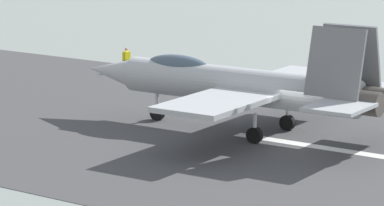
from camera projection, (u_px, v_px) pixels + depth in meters
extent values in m
plane|color=gray|center=(304.00, 145.00, 48.52)|extent=(400.00, 400.00, 0.00)
cube|color=#3E3E40|center=(304.00, 145.00, 48.51)|extent=(240.00, 26.00, 0.02)
cube|color=white|center=(311.00, 146.00, 48.32)|extent=(8.00, 0.70, 0.00)
cylinder|color=#A3A9AC|center=(239.00, 86.00, 50.70)|extent=(12.57, 2.11, 1.75)
cone|color=#A3A9AC|center=(111.00, 71.00, 54.84)|extent=(2.93, 1.57, 1.49)
ellipsoid|color=#3F5160|center=(178.00, 66.00, 52.47)|extent=(3.63, 1.20, 1.10)
cylinder|color=#47423D|center=(357.00, 102.00, 46.79)|extent=(2.23, 1.16, 1.10)
cylinder|color=#47423D|center=(368.00, 98.00, 47.70)|extent=(2.23, 1.16, 1.10)
cube|color=#A3A9AC|center=(216.00, 103.00, 47.12)|extent=(3.56, 5.81, 0.24)
cube|color=#A3A9AC|center=(294.00, 78.00, 53.24)|extent=(3.56, 5.81, 0.24)
cube|color=#A3A9AC|center=(339.00, 107.00, 45.26)|extent=(2.48, 2.87, 0.16)
cube|color=#A3A9AC|center=(384.00, 90.00, 49.19)|extent=(2.48, 2.87, 0.16)
cube|color=slate|center=(335.00, 63.00, 46.69)|extent=(2.63, 1.02, 3.14)
cube|color=slate|center=(352.00, 58.00, 48.16)|extent=(2.63, 1.02, 3.14)
cylinder|color=silver|center=(157.00, 107.00, 53.60)|extent=(0.18, 0.18, 1.40)
cylinder|color=black|center=(157.00, 113.00, 53.67)|extent=(0.77, 0.32, 0.76)
cylinder|color=silver|center=(255.00, 129.00, 48.73)|extent=(0.18, 0.18, 1.40)
cylinder|color=black|center=(255.00, 135.00, 48.80)|extent=(0.77, 0.32, 0.76)
cylinder|color=silver|center=(287.00, 116.00, 51.36)|extent=(0.18, 0.18, 1.40)
cylinder|color=black|center=(287.00, 123.00, 51.42)|extent=(0.77, 0.32, 0.76)
cube|color=#1E2338|center=(127.00, 65.00, 67.92)|extent=(0.24, 0.36, 0.83)
cube|color=yellow|center=(126.00, 56.00, 67.80)|extent=(0.35, 0.48, 0.56)
sphere|color=tan|center=(126.00, 49.00, 67.72)|extent=(0.22, 0.22, 0.22)
cylinder|color=yellow|center=(130.00, 56.00, 68.02)|extent=(0.10, 0.10, 0.53)
cylinder|color=yellow|center=(123.00, 57.00, 67.60)|extent=(0.10, 0.10, 0.53)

